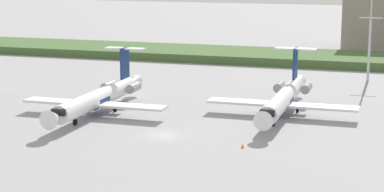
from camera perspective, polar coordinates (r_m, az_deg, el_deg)
name	(u,v)px	position (r m, az deg, el deg)	size (l,w,h in m)	color
ground_plane	(221,94)	(120.22, 2.47, 0.14)	(500.00, 500.00, 0.00)	#939399
grass_berm	(269,56)	(161.73, 6.47, 3.32)	(320.00, 20.00, 1.92)	#426033
regional_jet_second	(99,97)	(105.73, -7.82, -0.11)	(22.81, 31.00, 9.00)	white
regional_jet_third	(284,98)	(105.23, 7.68, -0.16)	(22.81, 31.00, 9.00)	white
antenna_mast	(370,41)	(136.70, 14.65, 4.49)	(4.40, 0.50, 18.84)	#B2B2B7
safety_cone_front_marker	(243,146)	(86.45, 4.26, -4.17)	(0.44, 0.44, 0.55)	orange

